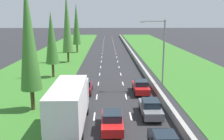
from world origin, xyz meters
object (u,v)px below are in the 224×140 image
red_sedan_centre_lane_second (112,121)px  poplar_tree_second (28,37)px  grey_sedan_right_lane (150,108)px  street_light_mast (161,50)px  maroon_sedan_left_lane (85,87)px  white_box_truck_left_lane (70,106)px  red_sedan_right_lane (141,87)px  poplar_tree_third (52,38)px  poplar_tree_fourth (67,23)px  poplar_tree_fifth (76,24)px

red_sedan_centre_lane_second → poplar_tree_second: size_ratio=0.35×
grey_sedan_right_lane → red_sedan_centre_lane_second: bearing=-141.2°
poplar_tree_second → street_light_mast: bearing=25.4°
maroon_sedan_left_lane → street_light_mast: bearing=6.8°
grey_sedan_right_lane → white_box_truck_left_lane: white_box_truck_left_lane is taller
red_sedan_right_lane → grey_sedan_right_lane: bearing=-90.3°
maroon_sedan_left_lane → grey_sedan_right_lane: bearing=-47.2°
white_box_truck_left_lane → maroon_sedan_left_lane: (0.26, 10.61, -1.37)m
white_box_truck_left_lane → maroon_sedan_left_lane: white_box_truck_left_lane is taller
maroon_sedan_left_lane → street_light_mast: size_ratio=0.50×
maroon_sedan_left_lane → street_light_mast: street_light_mast is taller
poplar_tree_second → poplar_tree_third: (-0.89, 14.23, -1.30)m
white_box_truck_left_lane → street_light_mast: (9.91, 11.76, 3.05)m
poplar_tree_third → street_light_mast: size_ratio=1.14×
poplar_tree_third → poplar_tree_fourth: 13.27m
grey_sedan_right_lane → poplar_tree_fifth: poplar_tree_fifth is taller
grey_sedan_right_lane → red_sedan_centre_lane_second: (-3.75, -3.02, 0.00)m
poplar_tree_fifth → street_light_mast: 38.07m
white_box_truck_left_lane → poplar_tree_fourth: (-5.03, 32.27, 5.89)m
maroon_sedan_left_lane → poplar_tree_third: (-5.69, 8.53, 5.35)m
grey_sedan_right_lane → red_sedan_right_lane: same height
red_sedan_centre_lane_second → white_box_truck_left_lane: bearing=-178.8°
red_sedan_right_lane → poplar_tree_fifth: (-12.14, 36.30, 6.63)m
red_sedan_right_lane → street_light_mast: (2.64, 1.28, 4.42)m
white_box_truck_left_lane → maroon_sedan_left_lane: 10.70m
poplar_tree_third → street_light_mast: bearing=-25.7°
white_box_truck_left_lane → red_sedan_centre_lane_second: 3.73m
poplar_tree_third → poplar_tree_fifth: bearing=88.8°
red_sedan_centre_lane_second → poplar_tree_fourth: poplar_tree_fourth is taller
maroon_sedan_left_lane → street_light_mast: (9.65, 1.15, 4.42)m
white_box_truck_left_lane → maroon_sedan_left_lane: bearing=88.6°
poplar_tree_second → red_sedan_right_lane: bearing=25.2°
maroon_sedan_left_lane → poplar_tree_third: 11.57m
maroon_sedan_left_lane → poplar_tree_second: 9.98m
red_sedan_right_lane → poplar_tree_third: size_ratio=0.44×
poplar_tree_third → red_sedan_right_lane: bearing=-34.3°
poplar_tree_fifth → maroon_sedan_left_lane: bearing=-81.9°
poplar_tree_fifth → red_sedan_right_lane: bearing=-71.5°
poplar_tree_second → poplar_tree_third: size_ratio=1.25×
red_sedan_right_lane → street_light_mast: bearing=25.9°
poplar_tree_third → grey_sedan_right_lane: bearing=-51.7°
poplar_tree_second → poplar_tree_fourth: bearing=91.0°
red_sedan_right_lane → white_box_truck_left_lane: size_ratio=0.48×
red_sedan_centre_lane_second → street_light_mast: 14.06m
poplar_tree_third → poplar_tree_fifth: poplar_tree_fifth is taller
poplar_tree_third → poplar_tree_fourth: size_ratio=0.73×
red_sedan_right_lane → maroon_sedan_left_lane: 7.02m
maroon_sedan_left_lane → red_sedan_right_lane: bearing=-1.0°
white_box_truck_left_lane → poplar_tree_second: bearing=132.7°
grey_sedan_right_lane → red_sedan_centre_lane_second: same height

